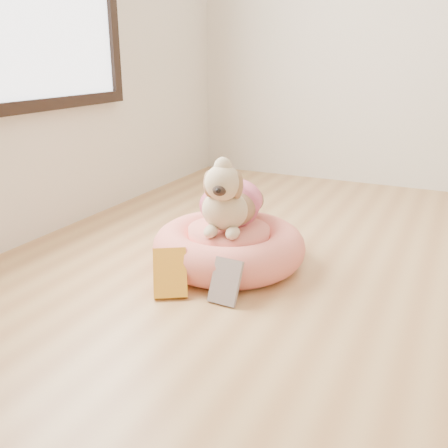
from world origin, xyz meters
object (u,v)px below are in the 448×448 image
at_px(pet_bed, 229,246).
at_px(dog, 229,189).
at_px(book_yellow, 170,273).
at_px(book_white, 226,282).

bearing_deg(pet_bed, dog, 111.86).
xyz_separation_m(dog, book_yellow, (-0.08, -0.39, -0.26)).
xyz_separation_m(pet_bed, dog, (-0.01, 0.02, 0.26)).
bearing_deg(dog, book_yellow, -114.95).
distance_m(pet_bed, book_yellow, 0.38).
xyz_separation_m(dog, book_white, (0.15, -0.35, -0.26)).
bearing_deg(book_yellow, pet_bed, 45.30).
bearing_deg(pet_bed, book_white, -66.63).
height_order(pet_bed, book_yellow, same).
height_order(pet_bed, dog, dog).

